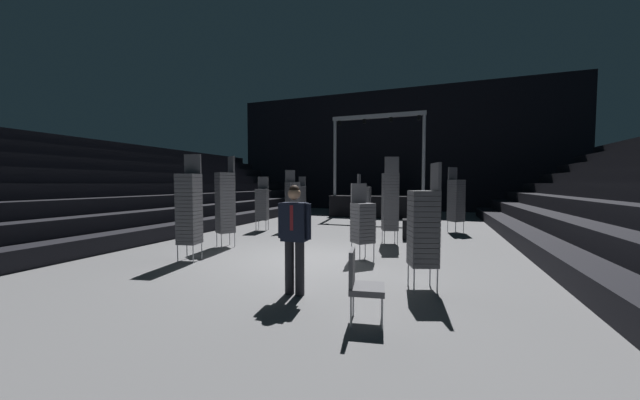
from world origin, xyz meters
name	(u,v)px	position (x,y,z in m)	size (l,w,h in m)	color
ground_plane	(305,261)	(0.00, 0.00, -0.05)	(22.00, 30.00, 0.10)	slate
arena_end_wall	(391,150)	(0.00, 15.00, 4.00)	(22.00, 0.30, 8.00)	black
bleacher_bank_left	(104,183)	(-8.00, 1.00, 1.80)	(6.00, 24.00, 3.60)	black
stage_riser	(380,204)	(0.00, 10.70, 0.67)	(5.06, 2.59, 5.33)	black
man_with_tie	(294,233)	(0.79, -2.31, 1.00)	(0.57, 0.24, 1.77)	black
chair_stack_front_left	(424,227)	(2.72, -1.33, 1.07)	(0.56, 0.56, 2.14)	#B2B5BA
chair_stack_front_right	(293,200)	(-2.26, 4.21, 1.15)	(0.62, 0.62, 2.31)	#B2B5BA
chair_stack_mid_left	(262,204)	(-3.32, 3.75, 1.03)	(0.54, 0.54, 2.05)	#B2B5BA
chair_stack_mid_right	(363,221)	(1.29, 0.43, 0.90)	(0.62, 0.62, 1.79)	#B2B5BA
chair_stack_mid_centre	(390,201)	(1.62, 2.68, 1.28)	(0.56, 0.56, 2.56)	#B2B5BA
chair_stack_rear_left	(456,200)	(3.58, 5.77, 1.19)	(0.62, 0.62, 2.39)	#B2B5BA
chair_stack_rear_right	(225,202)	(-2.69, 0.63, 1.28)	(0.61, 0.61, 2.56)	#B2B5BA
chair_stack_rear_centre	(189,208)	(-2.43, -1.07, 1.24)	(0.52, 0.52, 2.48)	#B2B5BA
chair_stack_aisle_left	(364,203)	(0.43, 4.57, 1.07)	(0.45, 0.45, 2.14)	#B2B5BA
chair_stack_aisle_right	(300,198)	(-3.48, 7.72, 1.07)	(0.55, 0.55, 2.14)	#B2B5BA
equipment_road_case	(417,229)	(2.34, 3.71, 0.32)	(0.90, 0.60, 0.64)	black
loose_chair_near_man	(362,282)	(2.03, -2.98, 0.53)	(0.51, 0.51, 0.95)	#B2B5BA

